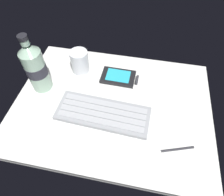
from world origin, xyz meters
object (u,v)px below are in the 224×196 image
object	(u,v)px
keyboard	(103,113)
juice_cup	(80,62)
handheld_device	(120,77)
water_bottle	(35,67)
stylus_pen	(178,149)

from	to	relation	value
keyboard	juice_cup	distance (cm)	21.95
keyboard	handheld_device	xyz separation A→B (cm)	(2.61, 16.34, -0.08)
water_bottle	stylus_pen	bearing A→B (deg)	-17.60
keyboard	water_bottle	bearing A→B (deg)	161.95
handheld_device	keyboard	bearing A→B (deg)	-99.07
keyboard	water_bottle	size ratio (longest dim) A/B	1.42
keyboard	stylus_pen	xyz separation A→B (cm)	(23.01, -7.10, -0.46)
keyboard	juice_cup	size ratio (longest dim) A/B	3.47
keyboard	water_bottle	xyz separation A→B (cm)	(-23.26, 7.58, 8.20)
juice_cup	handheld_device	bearing A→B (deg)	-5.56
water_bottle	handheld_device	bearing A→B (deg)	18.70
water_bottle	stylus_pen	world-z (taller)	water_bottle
handheld_device	water_bottle	world-z (taller)	water_bottle
keyboard	water_bottle	distance (cm)	25.81
keyboard	stylus_pen	world-z (taller)	keyboard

